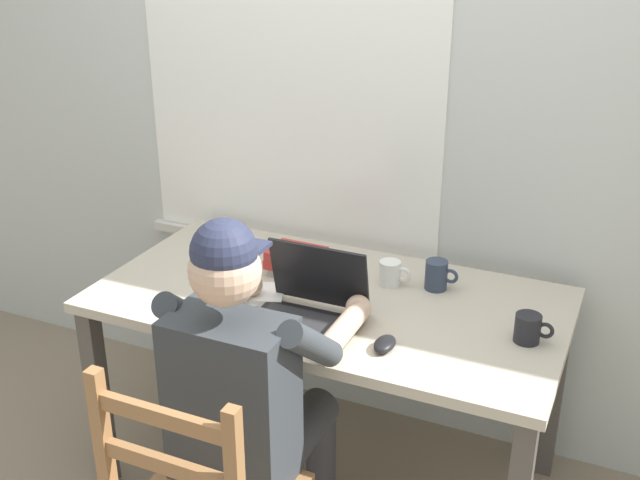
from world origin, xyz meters
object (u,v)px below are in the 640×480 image
at_px(seated_person, 250,386).
at_px(coffee_mug_spare, 437,275).
at_px(computer_mouse, 385,344).
at_px(coffee_mug_white, 391,273).
at_px(desk, 329,319).
at_px(laptop, 308,306).
at_px(book_stack_main, 295,260).
at_px(coffee_mug_dark, 529,328).

bearing_deg(seated_person, coffee_mug_spare, 62.72).
bearing_deg(computer_mouse, seated_person, -143.66).
relative_size(computer_mouse, coffee_mug_white, 0.89).
bearing_deg(desk, laptop, -87.46).
height_order(coffee_mug_spare, book_stack_main, coffee_mug_spare).
distance_m(desk, computer_mouse, 0.39).
xyz_separation_m(desk, coffee_mug_white, (0.16, 0.16, 0.13)).
height_order(coffee_mug_white, coffee_mug_spare, coffee_mug_spare).
height_order(seated_person, coffee_mug_white, seated_person).
height_order(computer_mouse, coffee_mug_spare, coffee_mug_spare).
distance_m(laptop, coffee_mug_white, 0.38).
height_order(desk, computer_mouse, computer_mouse).
xyz_separation_m(coffee_mug_dark, book_stack_main, (-0.84, 0.14, 0.01)).
xyz_separation_m(coffee_mug_white, coffee_mug_dark, (0.50, -0.19, 0.00)).
relative_size(desk, seated_person, 1.26).
xyz_separation_m(laptop, coffee_mug_white, (0.15, 0.35, -0.01)).
xyz_separation_m(computer_mouse, coffee_mug_white, (-0.13, 0.41, 0.03)).
relative_size(seated_person, laptop, 3.73).
height_order(desk, coffee_mug_dark, coffee_mug_dark).
bearing_deg(desk, book_stack_main, 148.76).
relative_size(laptop, computer_mouse, 3.30).
xyz_separation_m(desk, coffee_mug_dark, (0.66, -0.03, 0.13)).
xyz_separation_m(coffee_mug_spare, book_stack_main, (-0.49, -0.09, 0.00)).
distance_m(desk, coffee_mug_white, 0.26).
height_order(seated_person, laptop, seated_person).
xyz_separation_m(computer_mouse, book_stack_main, (-0.46, 0.35, 0.03)).
relative_size(desk, coffee_mug_dark, 13.34).
bearing_deg(coffee_mug_spare, coffee_mug_dark, -32.95).
bearing_deg(book_stack_main, computer_mouse, -37.34).
distance_m(computer_mouse, coffee_mug_white, 0.43).
relative_size(desk, laptop, 4.70).
bearing_deg(seated_person, desk, 85.55).
bearing_deg(coffee_mug_dark, coffee_mug_spare, 147.05).
relative_size(computer_mouse, coffee_mug_spare, 0.88).
bearing_deg(desk, computer_mouse, -40.74).
bearing_deg(book_stack_main, seated_person, -76.51).
bearing_deg(coffee_mug_spare, book_stack_main, -169.93).
relative_size(coffee_mug_white, coffee_mug_dark, 0.96).
bearing_deg(coffee_mug_white, desk, -134.24).
xyz_separation_m(seated_person, computer_mouse, (0.32, 0.24, 0.09)).
bearing_deg(seated_person, coffee_mug_dark, 33.03).
relative_size(seated_person, coffee_mug_white, 11.00).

